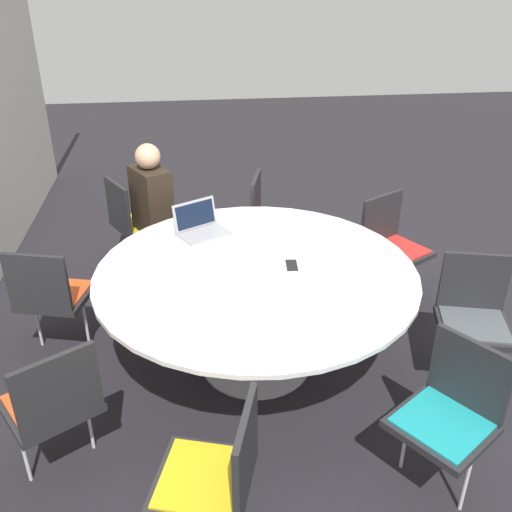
{
  "coord_description": "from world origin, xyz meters",
  "views": [
    {
      "loc": [
        -3.09,
        0.37,
        2.51
      ],
      "look_at": [
        0.0,
        0.0,
        0.84
      ],
      "focal_mm": 40.0,
      "sensor_mm": 36.0,
      "label": 1
    }
  ],
  "objects_px": {
    "chair_1": "(50,292)",
    "laptop": "(200,226)",
    "chair_3": "(217,472)",
    "chair_6": "(391,241)",
    "chair_0": "(134,218)",
    "person_0": "(154,203)",
    "chair_2": "(53,400)",
    "chair_4": "(451,409)",
    "chair_7": "(271,215)",
    "chair_5": "(474,312)",
    "cell_phone": "(292,265)"
  },
  "relations": [
    {
      "from": "chair_3",
      "to": "chair_5",
      "type": "relative_size",
      "value": 1.0
    },
    {
      "from": "chair_7",
      "to": "cell_phone",
      "type": "bearing_deg",
      "value": 12.45
    },
    {
      "from": "cell_phone",
      "to": "chair_1",
      "type": "bearing_deg",
      "value": 80.84
    },
    {
      "from": "chair_0",
      "to": "laptop",
      "type": "height_order",
      "value": "laptop"
    },
    {
      "from": "chair_0",
      "to": "chair_5",
      "type": "relative_size",
      "value": 1.0
    },
    {
      "from": "chair_3",
      "to": "chair_0",
      "type": "bearing_deg",
      "value": 27.83
    },
    {
      "from": "cell_phone",
      "to": "chair_3",
      "type": "bearing_deg",
      "value": 157.62
    },
    {
      "from": "chair_6",
      "to": "chair_5",
      "type": "bearing_deg",
      "value": 70.6
    },
    {
      "from": "chair_5",
      "to": "chair_3",
      "type": "bearing_deg",
      "value": 46.73
    },
    {
      "from": "chair_3",
      "to": "person_0",
      "type": "relative_size",
      "value": 0.71
    },
    {
      "from": "chair_3",
      "to": "chair_6",
      "type": "distance_m",
      "value": 2.56
    },
    {
      "from": "cell_phone",
      "to": "chair_5",
      "type": "bearing_deg",
      "value": -105.34
    },
    {
      "from": "chair_3",
      "to": "chair_6",
      "type": "height_order",
      "value": "same"
    },
    {
      "from": "chair_3",
      "to": "person_0",
      "type": "bearing_deg",
      "value": 24.5
    },
    {
      "from": "chair_5",
      "to": "chair_1",
      "type": "bearing_deg",
      "value": 2.75
    },
    {
      "from": "chair_0",
      "to": "chair_7",
      "type": "xyz_separation_m",
      "value": [
        -0.08,
        -1.17,
        0.0
      ]
    },
    {
      "from": "chair_4",
      "to": "person_0",
      "type": "height_order",
      "value": "person_0"
    },
    {
      "from": "chair_4",
      "to": "laptop",
      "type": "distance_m",
      "value": 2.07
    },
    {
      "from": "chair_2",
      "to": "chair_7",
      "type": "distance_m",
      "value": 2.57
    },
    {
      "from": "chair_2",
      "to": "chair_7",
      "type": "relative_size",
      "value": 1.0
    },
    {
      "from": "chair_3",
      "to": "person_0",
      "type": "distance_m",
      "value": 2.63
    },
    {
      "from": "chair_3",
      "to": "chair_1",
      "type": "bearing_deg",
      "value": 48.83
    },
    {
      "from": "chair_4",
      "to": "chair_0",
      "type": "bearing_deg",
      "value": -0.64
    },
    {
      "from": "person_0",
      "to": "laptop",
      "type": "height_order",
      "value": "person_0"
    },
    {
      "from": "chair_6",
      "to": "cell_phone",
      "type": "bearing_deg",
      "value": 7.83
    },
    {
      "from": "chair_2",
      "to": "person_0",
      "type": "distance_m",
      "value": 2.11
    },
    {
      "from": "chair_2",
      "to": "chair_1",
      "type": "bearing_deg",
      "value": 69.38
    },
    {
      "from": "laptop",
      "to": "chair_0",
      "type": "bearing_deg",
      "value": 93.87
    },
    {
      "from": "chair_3",
      "to": "chair_7",
      "type": "relative_size",
      "value": 1.0
    },
    {
      "from": "chair_2",
      "to": "chair_7",
      "type": "xyz_separation_m",
      "value": [
        2.14,
        -1.42,
        0.0
      ]
    },
    {
      "from": "chair_2",
      "to": "chair_5",
      "type": "distance_m",
      "value": 2.53
    },
    {
      "from": "chair_1",
      "to": "chair_6",
      "type": "height_order",
      "value": "same"
    },
    {
      "from": "chair_5",
      "to": "laptop",
      "type": "height_order",
      "value": "laptop"
    },
    {
      "from": "chair_7",
      "to": "chair_5",
      "type": "bearing_deg",
      "value": 48.0
    },
    {
      "from": "chair_7",
      "to": "person_0",
      "type": "bearing_deg",
      "value": -70.06
    },
    {
      "from": "chair_2",
      "to": "chair_5",
      "type": "bearing_deg",
      "value": -20.55
    },
    {
      "from": "chair_2",
      "to": "cell_phone",
      "type": "height_order",
      "value": "chair_2"
    },
    {
      "from": "chair_7",
      "to": "laptop",
      "type": "distance_m",
      "value": 1.02
    },
    {
      "from": "chair_1",
      "to": "chair_5",
      "type": "bearing_deg",
      "value": 2.88
    },
    {
      "from": "chair_3",
      "to": "chair_6",
      "type": "xyz_separation_m",
      "value": [
        2.09,
        -1.49,
        0.0
      ]
    },
    {
      "from": "chair_1",
      "to": "chair_6",
      "type": "xyz_separation_m",
      "value": [
        0.46,
        -2.51,
        0.0
      ]
    },
    {
      "from": "chair_2",
      "to": "chair_6",
      "type": "distance_m",
      "value": 2.76
    },
    {
      "from": "chair_0",
      "to": "chair_7",
      "type": "height_order",
      "value": "same"
    },
    {
      "from": "chair_4",
      "to": "cell_phone",
      "type": "height_order",
      "value": "chair_4"
    },
    {
      "from": "chair_1",
      "to": "laptop",
      "type": "height_order",
      "value": "laptop"
    },
    {
      "from": "person_0",
      "to": "cell_phone",
      "type": "distance_m",
      "value": 1.54
    },
    {
      "from": "chair_0",
      "to": "person_0",
      "type": "distance_m",
      "value": 0.32
    },
    {
      "from": "cell_phone",
      "to": "chair_6",
      "type": "bearing_deg",
      "value": -52.24
    },
    {
      "from": "chair_1",
      "to": "person_0",
      "type": "height_order",
      "value": "person_0"
    },
    {
      "from": "chair_1",
      "to": "chair_6",
      "type": "bearing_deg",
      "value": 25.09
    }
  ]
}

